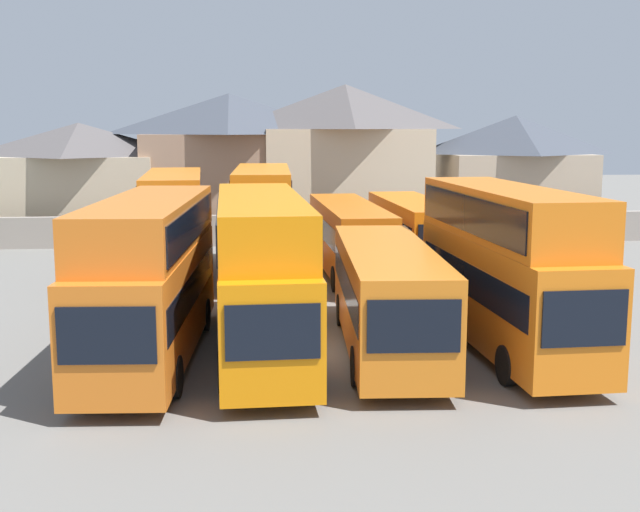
{
  "coord_description": "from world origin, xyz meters",
  "views": [
    {
      "loc": [
        -2.48,
        -23.72,
        6.92
      ],
      "look_at": [
        0.0,
        3.0,
        2.58
      ],
      "focal_mm": 45.08,
      "sensor_mm": 36.0,
      "label": 1
    }
  ],
  "objects_px": {
    "bus_7": "(349,235)",
    "bus_8": "(414,232)",
    "house_terrace_left": "(81,178)",
    "house_terrace_far_right": "(514,172)",
    "bus_2": "(261,265)",
    "house_terrace_right": "(345,158)",
    "bus_3": "(387,292)",
    "bus_1": "(150,270)",
    "bus_5": "(174,219)",
    "bus_6": "(263,216)",
    "bus_4": "(506,260)",
    "house_terrace_centre": "(230,162)"
  },
  "relations": [
    {
      "from": "bus_1",
      "to": "bus_8",
      "type": "relative_size",
      "value": 1.06
    },
    {
      "from": "bus_4",
      "to": "bus_7",
      "type": "relative_size",
      "value": 0.9
    },
    {
      "from": "bus_8",
      "to": "bus_6",
      "type": "bearing_deg",
      "value": -90.77
    },
    {
      "from": "house_terrace_right",
      "to": "bus_1",
      "type": "bearing_deg",
      "value": -108.18
    },
    {
      "from": "bus_2",
      "to": "bus_4",
      "type": "bearing_deg",
      "value": 85.3
    },
    {
      "from": "bus_2",
      "to": "bus_3",
      "type": "relative_size",
      "value": 1.09
    },
    {
      "from": "bus_7",
      "to": "bus_8",
      "type": "bearing_deg",
      "value": 93.56
    },
    {
      "from": "bus_7",
      "to": "bus_1",
      "type": "bearing_deg",
      "value": -31.63
    },
    {
      "from": "bus_2",
      "to": "house_terrace_centre",
      "type": "xyz_separation_m",
      "value": [
        -1.42,
        28.46,
        1.88
      ]
    },
    {
      "from": "bus_5",
      "to": "house_terrace_right",
      "type": "height_order",
      "value": "house_terrace_right"
    },
    {
      "from": "bus_1",
      "to": "bus_3",
      "type": "bearing_deg",
      "value": 94.72
    },
    {
      "from": "bus_1",
      "to": "bus_3",
      "type": "xyz_separation_m",
      "value": [
        7.14,
        0.15,
        -0.84
      ]
    },
    {
      "from": "house_terrace_far_right",
      "to": "bus_8",
      "type": "bearing_deg",
      "value": -123.49
    },
    {
      "from": "bus_7",
      "to": "bus_8",
      "type": "relative_size",
      "value": 1.13
    },
    {
      "from": "bus_1",
      "to": "house_terrace_left",
      "type": "xyz_separation_m",
      "value": [
        -7.62,
        28.71,
        0.93
      ]
    },
    {
      "from": "bus_7",
      "to": "bus_6",
      "type": "bearing_deg",
      "value": -93.95
    },
    {
      "from": "house_terrace_left",
      "to": "bus_7",
      "type": "bearing_deg",
      "value": -45.86
    },
    {
      "from": "bus_2",
      "to": "bus_8",
      "type": "relative_size",
      "value": 1.12
    },
    {
      "from": "bus_2",
      "to": "house_terrace_right",
      "type": "distance_m",
      "value": 28.68
    },
    {
      "from": "bus_6",
      "to": "house_terrace_left",
      "type": "height_order",
      "value": "house_terrace_left"
    },
    {
      "from": "bus_3",
      "to": "house_terrace_left",
      "type": "height_order",
      "value": "house_terrace_left"
    },
    {
      "from": "bus_4",
      "to": "bus_5",
      "type": "xyz_separation_m",
      "value": [
        -11.25,
        13.2,
        -0.14
      ]
    },
    {
      "from": "bus_8",
      "to": "house_terrace_left",
      "type": "distance_m",
      "value": 24.04
    },
    {
      "from": "bus_2",
      "to": "bus_4",
      "type": "distance_m",
      "value": 7.55
    },
    {
      "from": "bus_3",
      "to": "bus_1",
      "type": "bearing_deg",
      "value": -85.61
    },
    {
      "from": "bus_1",
      "to": "bus_7",
      "type": "relative_size",
      "value": 0.94
    },
    {
      "from": "bus_4",
      "to": "bus_6",
      "type": "distance_m",
      "value": 15.01
    },
    {
      "from": "bus_3",
      "to": "bus_5",
      "type": "distance_m",
      "value": 15.14
    },
    {
      "from": "bus_5",
      "to": "house_terrace_left",
      "type": "xyz_separation_m",
      "value": [
        -7.18,
        15.48,
        0.93
      ]
    },
    {
      "from": "bus_1",
      "to": "house_terrace_centre",
      "type": "relative_size",
      "value": 1.0
    },
    {
      "from": "bus_6",
      "to": "house_terrace_centre",
      "type": "bearing_deg",
      "value": -171.62
    },
    {
      "from": "bus_4",
      "to": "bus_6",
      "type": "bearing_deg",
      "value": -153.52
    },
    {
      "from": "bus_2",
      "to": "house_terrace_right",
      "type": "relative_size",
      "value": 1.09
    },
    {
      "from": "bus_2",
      "to": "house_terrace_right",
      "type": "height_order",
      "value": "house_terrace_right"
    },
    {
      "from": "bus_6",
      "to": "house_terrace_left",
      "type": "xyz_separation_m",
      "value": [
        -11.24,
        15.51,
        0.83
      ]
    },
    {
      "from": "bus_4",
      "to": "house_terrace_left",
      "type": "relative_size",
      "value": 1.07
    },
    {
      "from": "bus_1",
      "to": "bus_5",
      "type": "bearing_deg",
      "value": -174.57
    },
    {
      "from": "bus_1",
      "to": "house_terrace_far_right",
      "type": "height_order",
      "value": "house_terrace_far_right"
    },
    {
      "from": "bus_7",
      "to": "bus_3",
      "type": "bearing_deg",
      "value": -3.41
    },
    {
      "from": "bus_1",
      "to": "bus_2",
      "type": "distance_m",
      "value": 3.31
    },
    {
      "from": "bus_8",
      "to": "house_terrace_left",
      "type": "relative_size",
      "value": 1.05
    },
    {
      "from": "house_terrace_left",
      "to": "house_terrace_right",
      "type": "distance_m",
      "value": 16.99
    },
    {
      "from": "house_terrace_left",
      "to": "house_terrace_far_right",
      "type": "relative_size",
      "value": 1.05
    },
    {
      "from": "house_terrace_left",
      "to": "house_terrace_right",
      "type": "height_order",
      "value": "house_terrace_right"
    },
    {
      "from": "bus_7",
      "to": "house_terrace_right",
      "type": "height_order",
      "value": "house_terrace_right"
    },
    {
      "from": "bus_3",
      "to": "bus_4",
      "type": "bearing_deg",
      "value": 91.38
    },
    {
      "from": "bus_1",
      "to": "bus_6",
      "type": "height_order",
      "value": "bus_6"
    },
    {
      "from": "bus_8",
      "to": "house_terrace_right",
      "type": "relative_size",
      "value": 0.97
    },
    {
      "from": "bus_3",
      "to": "bus_8",
      "type": "xyz_separation_m",
      "value": [
        3.6,
        13.13,
        0.11
      ]
    },
    {
      "from": "house_terrace_right",
      "to": "house_terrace_far_right",
      "type": "bearing_deg",
      "value": -1.19
    }
  ]
}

